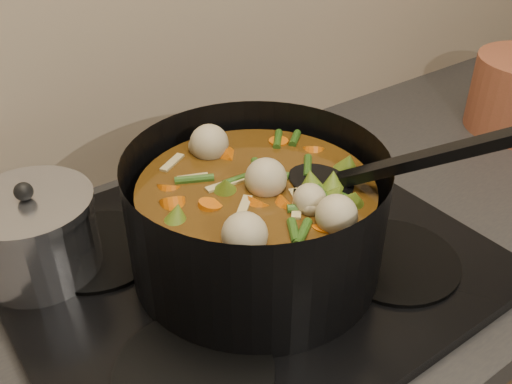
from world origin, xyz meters
TOP-DOWN VIEW (x-y plane):
  - stovetop at (0.00, 1.93)m, footprint 0.62×0.54m
  - stockpot at (0.01, 1.91)m, footprint 0.41×0.44m
  - saucepan at (-0.23, 2.07)m, footprint 0.17×0.17m

SIDE VIEW (x-z plane):
  - stovetop at x=0.00m, z-range 0.91..0.93m
  - saucepan at x=-0.23m, z-range 0.92..1.05m
  - stockpot at x=0.01m, z-range 0.88..1.13m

